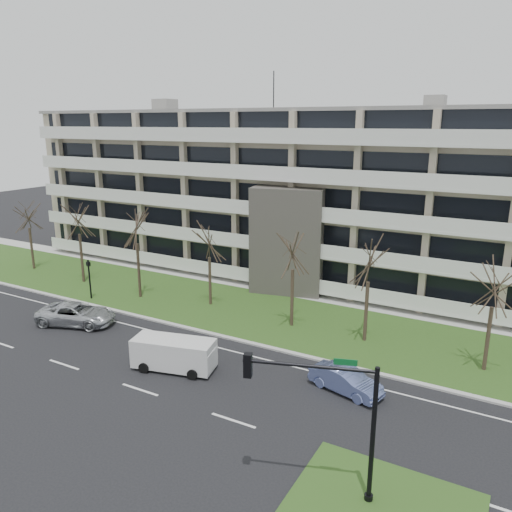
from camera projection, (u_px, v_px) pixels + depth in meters
The scene contains 19 objects.
ground at pixel (140, 390), 27.27m from camera, with size 160.00×160.00×0.00m, color black.
grass_verge at pixel (255, 312), 38.24m from camera, with size 90.00×10.00×0.06m, color #2B4D19.
curb at pixel (220, 336), 34.01m from camera, with size 90.00×0.35×0.12m, color #B2B2AD.
sidewalk at pixel (287, 292), 42.88m from camera, with size 90.00×2.00×0.08m, color #B2B2AD.
grass_median at pixel (385, 505), 19.02m from camera, with size 7.00×5.00×0.06m, color #2B4D19.
lane_edge_line at pixel (207, 345), 32.76m from camera, with size 90.00×0.12×0.01m, color white.
apartment_building at pixel (319, 194), 46.66m from camera, with size 60.50×15.10×18.75m.
silver_pickup at pixel (76, 314), 35.94m from camera, with size 2.57×5.57×1.55m, color #BABDC2.
blue_sedan at pixel (346, 380), 26.94m from camera, with size 1.43×4.10×1.35m, color #7686CC.
white_van at pixel (175, 352), 29.28m from camera, with size 5.13×2.89×1.88m.
traffic_signal at pixel (329, 409), 18.60m from camera, with size 4.88×1.84×5.91m.
pedestrian_signal at pixel (89, 274), 40.70m from camera, with size 0.37×0.33×3.35m.
tree_0 at pixel (27, 212), 48.17m from camera, with size 3.71×3.71×7.42m.
tree_1 at pixel (78, 215), 43.93m from camera, with size 4.02×4.02×8.04m.
tree_2 at pixel (136, 222), 39.96m from camera, with size 4.12×4.12×8.25m.
tree_3 at pixel (209, 238), 38.52m from camera, with size 3.51×3.51×7.02m.
tree_4 at pixel (293, 247), 34.29m from camera, with size 3.77×3.77×7.53m.
tree_5 at pixel (369, 258), 31.86m from camera, with size 3.70×3.70×7.39m.
tree_6 at pixel (495, 281), 27.99m from camera, with size 3.55×3.55×7.09m.
Camera 1 is at (17.41, -18.26, 14.19)m, focal length 35.00 mm.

